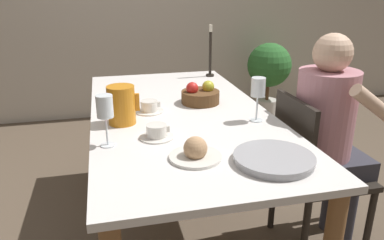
{
  "coord_description": "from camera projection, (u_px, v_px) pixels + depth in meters",
  "views": [
    {
      "loc": [
        -0.38,
        -1.84,
        1.4
      ],
      "look_at": [
        0.0,
        -0.27,
        0.8
      ],
      "focal_mm": 35.0,
      "sensor_mm": 36.0,
      "label": 1
    }
  ],
  "objects": [
    {
      "name": "wine_glass_water",
      "position": [
        258.0,
        89.0,
        1.8
      ],
      "size": [
        0.07,
        0.07,
        0.22
      ],
      "color": "white",
      "rests_on": "dining_table"
    },
    {
      "name": "dining_table",
      "position": [
        180.0,
        129.0,
        2.02
      ],
      "size": [
        0.92,
        1.82,
        0.75
      ],
      "color": "silver",
      "rests_on": "ground_plane"
    },
    {
      "name": "candlestick_tall",
      "position": [
        210.0,
        56.0,
        2.69
      ],
      "size": [
        0.06,
        0.06,
        0.37
      ],
      "color": "black",
      "rests_on": "dining_table"
    },
    {
      "name": "potted_plant",
      "position": [
        269.0,
        69.0,
        4.02
      ],
      "size": [
        0.47,
        0.47,
        0.81
      ],
      "color": "beige",
      "rests_on": "ground_plane"
    },
    {
      "name": "red_pitcher",
      "position": [
        121.0,
        105.0,
        1.79
      ],
      "size": [
        0.16,
        0.13,
        0.19
      ],
      "color": "orange",
      "rests_on": "dining_table"
    },
    {
      "name": "serving_tray",
      "position": [
        274.0,
        159.0,
        1.42
      ],
      "size": [
        0.31,
        0.31,
        0.03
      ],
      "color": "#9E9EA3",
      "rests_on": "dining_table"
    },
    {
      "name": "teacup_near_person",
      "position": [
        157.0,
        132.0,
        1.64
      ],
      "size": [
        0.15,
        0.15,
        0.06
      ],
      "color": "silver",
      "rests_on": "dining_table"
    },
    {
      "name": "teacup_across",
      "position": [
        149.0,
        107.0,
        1.97
      ],
      "size": [
        0.15,
        0.15,
        0.06
      ],
      "color": "silver",
      "rests_on": "dining_table"
    },
    {
      "name": "person_seated",
      "position": [
        329.0,
        127.0,
        1.93
      ],
      "size": [
        0.39,
        0.41,
        1.18
      ],
      "rotation": [
        0.0,
        0.0,
        -1.57
      ],
      "color": "#33333D",
      "rests_on": "ground_plane"
    },
    {
      "name": "wine_glass_juice",
      "position": [
        105.0,
        109.0,
        1.52
      ],
      "size": [
        0.07,
        0.07,
        0.22
      ],
      "color": "white",
      "rests_on": "dining_table"
    },
    {
      "name": "ground_plane",
      "position": [
        181.0,
        230.0,
        2.24
      ],
      "size": [
        20.0,
        20.0,
        0.0
      ],
      "primitive_type": "plane",
      "color": "brown"
    },
    {
      "name": "chair_person_side",
      "position": [
        312.0,
        170.0,
        1.97
      ],
      "size": [
        0.42,
        0.42,
        0.87
      ],
      "rotation": [
        0.0,
        0.0,
        -1.57
      ],
      "color": "black",
      "rests_on": "ground_plane"
    },
    {
      "name": "bread_plate",
      "position": [
        195.0,
        152.0,
        1.45
      ],
      "size": [
        0.21,
        0.21,
        0.09
      ],
      "color": "silver",
      "rests_on": "dining_table"
    },
    {
      "name": "fruit_bowl",
      "position": [
        200.0,
        95.0,
        2.12
      ],
      "size": [
        0.22,
        0.22,
        0.12
      ],
      "color": "brown",
      "rests_on": "dining_table"
    }
  ]
}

